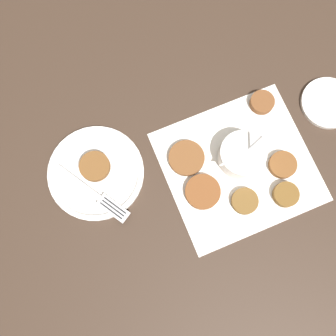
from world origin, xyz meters
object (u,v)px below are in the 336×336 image
(serving_plate, at_px, (96,173))
(extra_saucer, at_px, (328,103))
(fritter_on_plate, at_px, (95,166))
(sauce_bowl, at_px, (241,156))
(fork, at_px, (99,198))

(serving_plate, height_order, extra_saucer, serving_plate)
(fritter_on_plate, bearing_deg, extra_saucer, 168.61)
(sauce_bowl, bearing_deg, fork, -11.11)
(sauce_bowl, relative_size, extra_saucer, 0.87)
(fork, xyz_separation_m, extra_saucer, (-0.58, 0.04, -0.02))
(extra_saucer, bearing_deg, fork, -4.40)
(sauce_bowl, xyz_separation_m, fork, (0.32, -0.06, -0.01))
(fork, distance_m, extra_saucer, 0.58)
(serving_plate, xyz_separation_m, fork, (0.02, 0.06, 0.01))
(sauce_bowl, height_order, fritter_on_plate, sauce_bowl)
(fork, bearing_deg, fritter_on_plate, -108.26)
(fritter_on_plate, relative_size, extra_saucer, 0.54)
(sauce_bowl, height_order, fork, sauce_bowl)
(fritter_on_plate, relative_size, fork, 0.37)
(serving_plate, bearing_deg, extra_saucer, 169.61)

